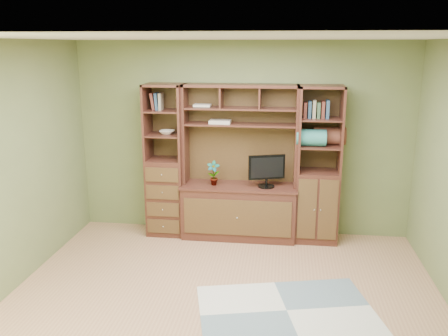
# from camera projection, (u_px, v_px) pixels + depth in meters

# --- Properties ---
(room) EXTENTS (4.60, 4.10, 2.64)m
(room) POSITION_uv_depth(u_px,v_px,m) (223.00, 180.00, 4.48)
(room) COLOR tan
(room) RESTS_ON ground
(center_hutch) EXTENTS (1.54, 0.53, 2.05)m
(center_hutch) POSITION_uv_depth(u_px,v_px,m) (239.00, 164.00, 6.22)
(center_hutch) COLOR #442018
(center_hutch) RESTS_ON ground
(left_tower) EXTENTS (0.50, 0.45, 2.05)m
(left_tower) POSITION_uv_depth(u_px,v_px,m) (166.00, 161.00, 6.38)
(left_tower) COLOR #442018
(left_tower) RESTS_ON ground
(right_tower) EXTENTS (0.55, 0.45, 2.05)m
(right_tower) POSITION_uv_depth(u_px,v_px,m) (318.00, 165.00, 6.13)
(right_tower) COLOR #442018
(right_tower) RESTS_ON ground
(rug) EXTENTS (1.92, 1.51, 0.01)m
(rug) POSITION_uv_depth(u_px,v_px,m) (287.00, 311.00, 4.65)
(rug) COLOR #9BA0A0
(rug) RESTS_ON ground
(monitor) EXTENTS (0.53, 0.35, 0.59)m
(monitor) POSITION_uv_depth(u_px,v_px,m) (267.00, 165.00, 6.14)
(monitor) COLOR black
(monitor) RESTS_ON center_hutch
(orchid) EXTENTS (0.17, 0.12, 0.33)m
(orchid) POSITION_uv_depth(u_px,v_px,m) (213.00, 173.00, 6.26)
(orchid) COLOR #9D5635
(orchid) RESTS_ON center_hutch
(magazines) EXTENTS (0.28, 0.20, 0.04)m
(magazines) POSITION_uv_depth(u_px,v_px,m) (220.00, 122.00, 6.20)
(magazines) COLOR beige
(magazines) RESTS_ON center_hutch
(bowl) EXTENTS (0.20, 0.20, 0.05)m
(bowl) POSITION_uv_depth(u_px,v_px,m) (167.00, 132.00, 6.28)
(bowl) COLOR white
(bowl) RESTS_ON left_tower
(blanket_teal) EXTENTS (0.37, 0.22, 0.22)m
(blanket_teal) POSITION_uv_depth(u_px,v_px,m) (311.00, 138.00, 6.00)
(blanket_teal) COLOR #2E7872
(blanket_teal) RESTS_ON right_tower
(blanket_red) EXTENTS (0.40, 0.22, 0.22)m
(blanket_red) POSITION_uv_depth(u_px,v_px,m) (330.00, 136.00, 6.09)
(blanket_red) COLOR brown
(blanket_red) RESTS_ON right_tower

